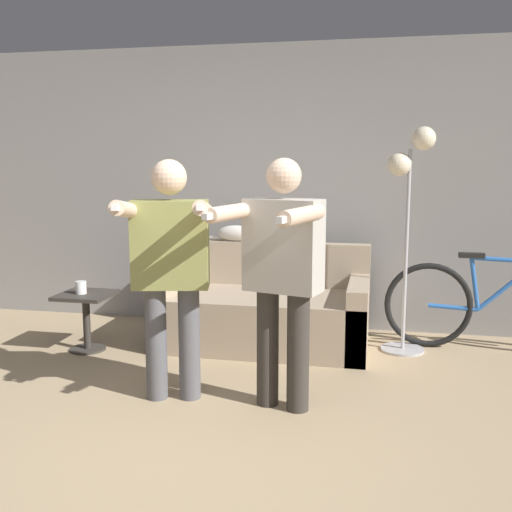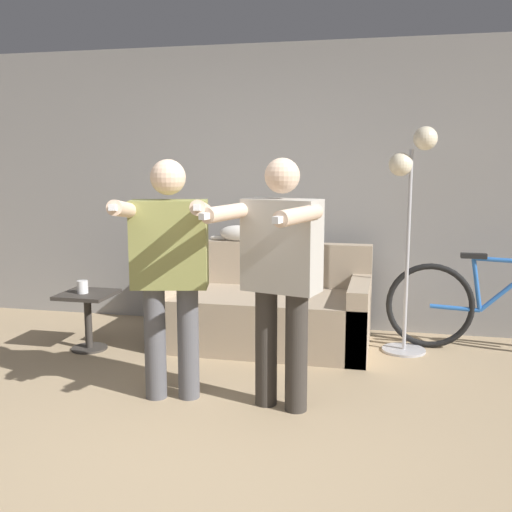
# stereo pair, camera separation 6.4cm
# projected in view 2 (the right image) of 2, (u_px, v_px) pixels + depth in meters

# --- Properties ---
(ground_plane) EXTENTS (16.00, 16.00, 0.00)m
(ground_plane) POSITION_uv_depth(u_px,v_px,m) (166.00, 453.00, 3.21)
(ground_plane) COLOR tan
(wall_back) EXTENTS (10.00, 0.05, 2.60)m
(wall_back) POSITION_uv_depth(u_px,v_px,m) (267.00, 188.00, 5.59)
(wall_back) COLOR gray
(wall_back) RESTS_ON ground_plane
(couch) EXTENTS (1.76, 0.91, 0.83)m
(couch) POSITION_uv_depth(u_px,v_px,m) (265.00, 312.00, 5.10)
(couch) COLOR tan
(couch) RESTS_ON ground_plane
(person_left) EXTENTS (0.65, 0.76, 1.56)m
(person_left) POSITION_uv_depth(u_px,v_px,m) (169.00, 262.00, 3.81)
(person_left) COLOR #56565B
(person_left) RESTS_ON ground_plane
(person_right) EXTENTS (0.64, 0.77, 1.57)m
(person_right) POSITION_uv_depth(u_px,v_px,m) (280.00, 267.00, 3.66)
(person_right) COLOR #38332D
(person_right) RESTS_ON ground_plane
(cat) EXTENTS (0.46, 0.13, 0.17)m
(cat) POSITION_uv_depth(u_px,v_px,m) (239.00, 233.00, 5.40)
(cat) COLOR silver
(cat) RESTS_ON couch
(floor_lamp) EXTENTS (0.37, 0.35, 1.82)m
(floor_lamp) POSITION_uv_depth(u_px,v_px,m) (411.00, 191.00, 4.72)
(floor_lamp) COLOR #B2B2B7
(floor_lamp) RESTS_ON ground_plane
(side_table) EXTENTS (0.42, 0.42, 0.48)m
(side_table) POSITION_uv_depth(u_px,v_px,m) (88.00, 309.00, 4.93)
(side_table) COLOR #38332D
(side_table) RESTS_ON ground_plane
(cup) EXTENTS (0.09, 0.09, 0.10)m
(cup) POSITION_uv_depth(u_px,v_px,m) (83.00, 287.00, 4.88)
(cup) COLOR white
(cup) RESTS_ON side_table
(bicycle) EXTENTS (1.76, 0.07, 0.81)m
(bicycle) POSITION_uv_depth(u_px,v_px,m) (496.00, 307.00, 4.86)
(bicycle) COLOR black
(bicycle) RESTS_ON ground_plane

